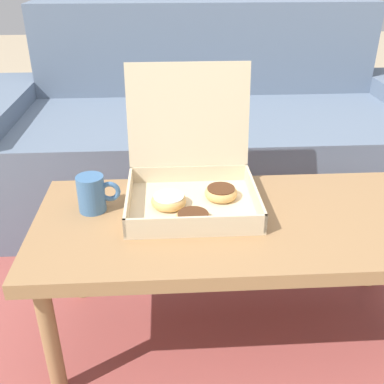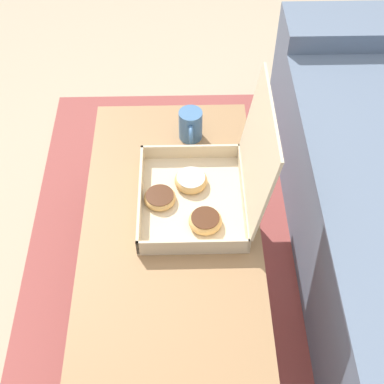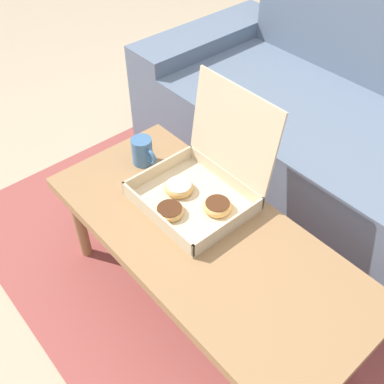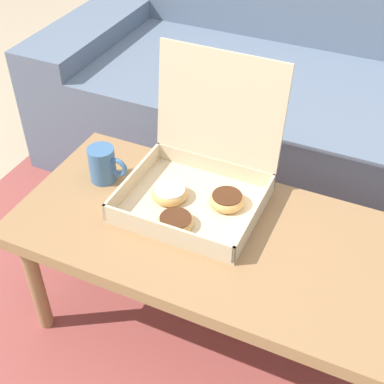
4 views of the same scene
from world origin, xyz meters
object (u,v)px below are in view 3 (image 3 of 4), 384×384
object	(u,v)px
coffee_mug	(143,151)
coffee_table	(204,243)
couch	(361,148)
pastry_box	(202,182)

from	to	relation	value
coffee_mug	coffee_table	bearing A→B (deg)	-8.92
couch	coffee_table	world-z (taller)	couch
coffee_table	coffee_mug	bearing A→B (deg)	171.08
coffee_mug	pastry_box	bearing A→B (deg)	8.03
couch	coffee_mug	distance (m)	0.97
coffee_table	coffee_mug	xyz separation A→B (m)	(-0.41, 0.06, 0.10)
coffee_mug	couch	bearing A→B (deg)	64.33
coffee_table	pastry_box	bearing A→B (deg)	141.92
couch	coffee_table	distance (m)	0.93
pastry_box	coffee_table	bearing A→B (deg)	-38.08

